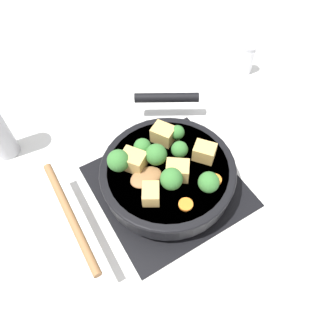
{
  "coord_description": "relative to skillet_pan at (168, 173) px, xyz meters",
  "views": [
    {
      "loc": [
        0.2,
        0.33,
        0.65
      ],
      "look_at": [
        0.0,
        0.0,
        0.08
      ],
      "focal_mm": 35.0,
      "sensor_mm": 36.0,
      "label": 1
    }
  ],
  "objects": [
    {
      "name": "ground_plane",
      "position": [
        0.0,
        0.0,
        -0.05
      ],
      "size": [
        2.4,
        2.4,
        0.0
      ],
      "primitive_type": "plane",
      "color": "silver"
    },
    {
      "name": "front_burner_grate",
      "position": [
        0.0,
        0.0,
        -0.04
      ],
      "size": [
        0.31,
        0.31,
        0.03
      ],
      "color": "black",
      "rests_on": "ground_plane"
    },
    {
      "name": "skillet_pan",
      "position": [
        0.0,
        0.0,
        0.0
      ],
      "size": [
        0.34,
        0.39,
        0.05
      ],
      "color": "black",
      "rests_on": "front_burner_grate"
    },
    {
      "name": "wooden_spoon",
      "position": [
        0.15,
        -0.0,
        0.03
      ],
      "size": [
        0.21,
        0.26,
        0.02
      ],
      "color": "olive",
      "rests_on": "skillet_pan"
    },
    {
      "name": "tofu_cube_center_large",
      "position": [
        -0.08,
        0.02,
        0.04
      ],
      "size": [
        0.06,
        0.06,
        0.04
      ],
      "primitive_type": "cube",
      "rotation": [
        0.0,
        0.0,
        5.39
      ],
      "color": "tan",
      "rests_on": "skillet_pan"
    },
    {
      "name": "tofu_cube_near_handle",
      "position": [
        -0.01,
        0.03,
        0.04
      ],
      "size": [
        0.06,
        0.06,
        0.04
      ],
      "primitive_type": "cube",
      "rotation": [
        0.0,
        0.0,
        2.51
      ],
      "color": "tan",
      "rests_on": "skillet_pan"
    },
    {
      "name": "tofu_cube_east_chunk",
      "position": [
        0.07,
        0.05,
        0.04
      ],
      "size": [
        0.05,
        0.05,
        0.03
      ],
      "primitive_type": "cube",
      "rotation": [
        0.0,
        0.0,
        1.03
      ],
      "color": "tan",
      "rests_on": "skillet_pan"
    },
    {
      "name": "tofu_cube_west_chunk",
      "position": [
        -0.03,
        -0.07,
        0.04
      ],
      "size": [
        0.06,
        0.06,
        0.04
      ],
      "primitive_type": "cube",
      "rotation": [
        0.0,
        0.0,
        5.25
      ],
      "color": "tan",
      "rests_on": "skillet_pan"
    },
    {
      "name": "tofu_cube_back_piece",
      "position": [
        0.06,
        -0.04,
        0.04
      ],
      "size": [
        0.06,
        0.06,
        0.04
      ],
      "primitive_type": "cube",
      "rotation": [
        0.0,
        0.0,
        2.18
      ],
      "color": "tan",
      "rests_on": "skillet_pan"
    },
    {
      "name": "broccoli_floret_near_spoon",
      "position": [
        -0.03,
        -0.01,
        0.05
      ],
      "size": [
        0.04,
        0.04,
        0.04
      ],
      "color": "#709956",
      "rests_on": "skillet_pan"
    },
    {
      "name": "broccoli_floret_center_top",
      "position": [
        -0.04,
        0.09,
        0.05
      ],
      "size": [
        0.04,
        0.04,
        0.05
      ],
      "color": "#709956",
      "rests_on": "skillet_pan"
    },
    {
      "name": "broccoli_floret_east_rim",
      "position": [
        -0.06,
        -0.05,
        0.04
      ],
      "size": [
        0.03,
        0.03,
        0.04
      ],
      "color": "#709956",
      "rests_on": "skillet_pan"
    },
    {
      "name": "broccoli_floret_west_rim",
      "position": [
        0.01,
        -0.02,
        0.05
      ],
      "size": [
        0.05,
        0.05,
        0.05
      ],
      "color": "#709956",
      "rests_on": "skillet_pan"
    },
    {
      "name": "broccoli_floret_north_edge",
      "position": [
        0.03,
        -0.06,
        0.05
      ],
      "size": [
        0.04,
        0.04,
        0.05
      ],
      "color": "#709956",
      "rests_on": "skillet_pan"
    },
    {
      "name": "broccoli_floret_south_cluster",
      "position": [
        0.09,
        -0.05,
        0.05
      ],
      "size": [
        0.05,
        0.05,
        0.05
      ],
      "color": "#709956",
      "rests_on": "skillet_pan"
    },
    {
      "name": "broccoli_floret_mid_floret",
      "position": [
        0.02,
        0.04,
        0.05
      ],
      "size": [
        0.05,
        0.05,
        0.05
      ],
      "color": "#709956",
      "rests_on": "skillet_pan"
    },
    {
      "name": "carrot_slice_orange_thin",
      "position": [
        -0.06,
        0.08,
        0.02
      ],
      "size": [
        0.03,
        0.03,
        0.01
      ],
      "primitive_type": "cylinder",
      "color": "orange",
      "rests_on": "skillet_pan"
    },
    {
      "name": "carrot_slice_near_center",
      "position": [
        0.02,
        0.1,
        0.02
      ],
      "size": [
        0.03,
        0.03,
        0.01
      ],
      "primitive_type": "cylinder",
      "color": "orange",
      "rests_on": "skillet_pan"
    },
    {
      "name": "salt_shaker",
      "position": [
        -0.4,
        -0.22,
        -0.01
      ],
      "size": [
        0.04,
        0.04,
        0.09
      ],
      "color": "white",
      "rests_on": "ground_plane"
    }
  ]
}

